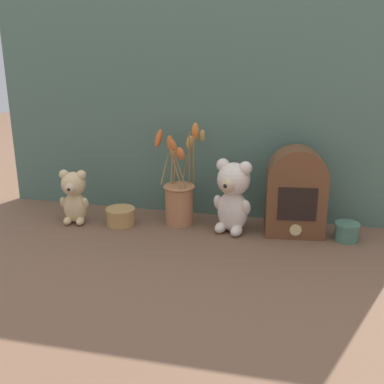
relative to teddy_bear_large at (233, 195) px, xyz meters
name	(u,v)px	position (x,y,z in m)	size (l,w,h in m)	color
ground_plane	(191,231)	(-0.13, -0.03, -0.12)	(4.00, 4.00, 0.00)	brown
backdrop_wall	(202,98)	(-0.13, 0.14, 0.28)	(1.41, 0.02, 0.79)	#4C6B5B
teddy_bear_large	(233,195)	(0.00, 0.00, 0.00)	(0.13, 0.12, 0.23)	beige
teddy_bear_medium	(74,196)	(-0.52, -0.04, -0.03)	(0.10, 0.09, 0.18)	#DBBC84
flower_vase	(179,195)	(-0.18, 0.03, -0.02)	(0.18, 0.13, 0.34)	#AD7047
vintage_radio	(296,192)	(0.19, 0.02, 0.02)	(0.19, 0.13, 0.28)	brown
decorative_tin_tall	(121,216)	(-0.36, -0.03, -0.09)	(0.10, 0.10, 0.06)	tan
decorative_tin_short	(347,232)	(0.35, 0.01, -0.09)	(0.07, 0.07, 0.06)	#47705B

